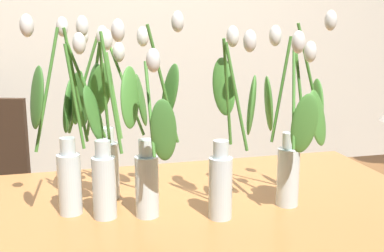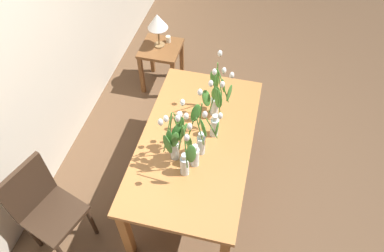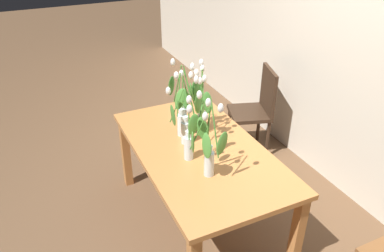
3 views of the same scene
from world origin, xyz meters
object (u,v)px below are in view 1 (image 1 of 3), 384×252
(tulip_vase_3, at_px, (295,136))
(tulip_vase_0, at_px, (73,134))
(tulip_vase_2, at_px, (107,152))
(tulip_vase_4, at_px, (226,153))
(tulip_vase_5, at_px, (153,156))
(tulip_vase_1, at_px, (106,129))
(dining_table, at_px, (180,232))

(tulip_vase_3, bearing_deg, tulip_vase_0, 169.10)
(tulip_vase_2, height_order, tulip_vase_4, tulip_vase_2)
(tulip_vase_4, bearing_deg, tulip_vase_5, 167.32)
(tulip_vase_5, bearing_deg, tulip_vase_1, 120.93)
(tulip_vase_2, bearing_deg, tulip_vase_3, -6.85)
(tulip_vase_2, relative_size, tulip_vase_4, 1.03)
(tulip_vase_0, distance_m, tulip_vase_4, 0.45)
(tulip_vase_3, xyz_separation_m, tulip_vase_5, (-0.42, 0.03, -0.04))
(tulip_vase_1, relative_size, tulip_vase_4, 1.05)
(dining_table, height_order, tulip_vase_0, tulip_vase_0)
(tulip_vase_4, bearing_deg, tulip_vase_2, 166.12)
(tulip_vase_0, height_order, tulip_vase_4, tulip_vase_0)
(tulip_vase_2, bearing_deg, tulip_vase_1, 85.95)
(tulip_vase_0, height_order, tulip_vase_1, tulip_vase_0)
(tulip_vase_0, distance_m, tulip_vase_2, 0.12)
(dining_table, height_order, tulip_vase_1, tulip_vase_1)
(tulip_vase_0, bearing_deg, dining_table, -3.69)
(tulip_vase_2, xyz_separation_m, tulip_vase_5, (0.13, -0.04, -0.01))
(tulip_vase_2, distance_m, tulip_vase_5, 0.13)
(tulip_vase_0, height_order, tulip_vase_3, tulip_vase_3)
(dining_table, height_order, tulip_vase_5, tulip_vase_5)
(tulip_vase_3, xyz_separation_m, tulip_vase_4, (-0.22, -0.02, -0.03))
(dining_table, relative_size, tulip_vase_3, 2.71)
(tulip_vase_5, bearing_deg, tulip_vase_4, -12.68)
(tulip_vase_0, relative_size, tulip_vase_2, 1.02)
(tulip_vase_0, relative_size, tulip_vase_4, 1.06)
(tulip_vase_3, distance_m, tulip_vase_4, 0.22)
(dining_table, bearing_deg, tulip_vase_1, 150.32)
(dining_table, distance_m, tulip_vase_2, 0.36)
(tulip_vase_0, xyz_separation_m, tulip_vase_4, (0.42, -0.14, -0.05))
(tulip_vase_3, bearing_deg, dining_table, 162.56)
(tulip_vase_0, distance_m, tulip_vase_3, 0.65)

